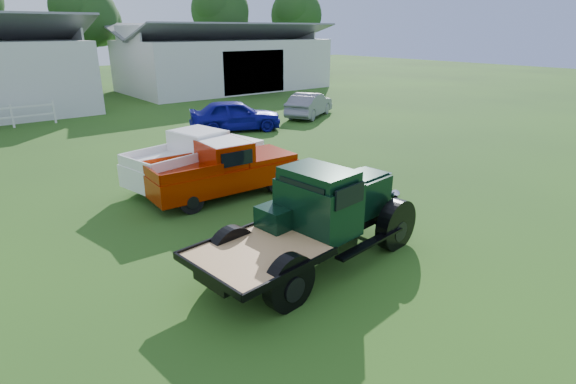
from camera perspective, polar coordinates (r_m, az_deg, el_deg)
ground at (r=10.55m, az=3.26°, el=-7.35°), size 120.00×120.00×0.00m
shed_right at (r=39.61m, az=-8.13°, el=16.58°), size 16.80×9.20×5.20m
tree_c at (r=41.50m, az=-24.13°, el=17.91°), size 5.40×5.40×9.00m
tree_d at (r=47.60m, az=-8.51°, el=20.00°), size 6.00×6.00×10.00m
tree_e at (r=50.59m, az=1.05°, el=19.91°), size 5.70×5.70×9.50m
vintage_flatbed at (r=9.59m, az=3.39°, el=-3.27°), size 5.54×2.66×2.12m
red_pickup at (r=13.75m, az=-8.39°, el=2.96°), size 4.80×2.03×1.72m
white_pickup at (r=14.90m, az=-11.45°, el=4.18°), size 5.06×2.76×1.76m
misc_car_blue at (r=22.97m, az=-6.72°, el=9.67°), size 4.87×3.55×1.54m
misc_car_grey at (r=26.61m, az=2.74°, el=11.02°), size 4.39×3.28×1.38m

